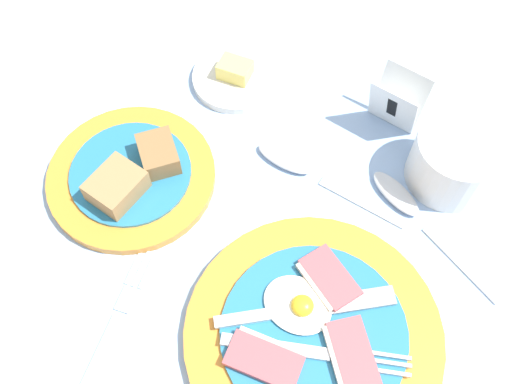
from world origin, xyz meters
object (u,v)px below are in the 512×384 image
at_px(butter_dish, 235,76).
at_px(teaspoon_near_cup, 412,211).
at_px(bread_plate, 132,175).
at_px(number_card, 398,103).
at_px(sugar_cup, 455,159).
at_px(breakfast_plate, 313,333).
at_px(fork_on_cloth, 111,332).
at_px(teaspoon_by_saucer, 304,169).

height_order(butter_dish, teaspoon_near_cup, butter_dish).
xyz_separation_m(bread_plate, number_card, (0.21, 0.25, 0.03)).
relative_size(sugar_cup, butter_dish, 0.89).
bearing_deg(sugar_cup, teaspoon_near_cup, -100.21).
relative_size(breakfast_plate, fork_on_cloth, 1.43).
xyz_separation_m(sugar_cup, butter_dish, (-0.29, -0.02, -0.03)).
bearing_deg(breakfast_plate, sugar_cup, 82.77).
distance_m(breakfast_plate, teaspoon_near_cup, 0.18).
xyz_separation_m(butter_dish, teaspoon_near_cup, (0.28, -0.05, -0.00)).
distance_m(number_card, teaspoon_by_saucer, 0.14).
xyz_separation_m(bread_plate, teaspoon_by_saucer, (0.16, 0.12, -0.01)).
relative_size(butter_dish, teaspoon_by_saucer, 0.57).
distance_m(bread_plate, butter_dish, 0.19).
bearing_deg(teaspoon_near_cup, sugar_cup, -80.73).
distance_m(sugar_cup, teaspoon_by_saucer, 0.17).
bearing_deg(bread_plate, teaspoon_by_saucer, 37.59).
bearing_deg(bread_plate, fork_on_cloth, -57.28).
bearing_deg(sugar_cup, bread_plate, -145.10).
bearing_deg(teaspoon_near_cup, butter_dish, 9.77).
distance_m(number_card, fork_on_cloth, 0.41).
bearing_deg(teaspoon_near_cup, number_card, -33.24).
relative_size(bread_plate, teaspoon_by_saucer, 1.01).
bearing_deg(teaspoon_by_saucer, butter_dish, -26.31).
xyz_separation_m(sugar_cup, number_card, (-0.09, 0.04, 0.00)).
bearing_deg(fork_on_cloth, number_card, -31.19).
bearing_deg(bread_plate, breakfast_plate, -8.47).
xyz_separation_m(teaspoon_near_cup, fork_on_cloth, (-0.19, -0.29, -0.00)).
xyz_separation_m(breakfast_plate, butter_dish, (-0.26, 0.23, -0.00)).
relative_size(number_card, fork_on_cloth, 0.40).
xyz_separation_m(butter_dish, fork_on_cloth, (0.09, -0.34, -0.01)).
distance_m(breakfast_plate, bread_plate, 0.27).
bearing_deg(sugar_cup, teaspoon_by_saucer, -148.32).
bearing_deg(sugar_cup, breakfast_plate, -97.23).
xyz_separation_m(sugar_cup, teaspoon_by_saucer, (-0.14, -0.09, -0.03)).
distance_m(bread_plate, number_card, 0.32).
bearing_deg(teaspoon_by_saucer, fork_on_cloth, 76.23).
xyz_separation_m(breakfast_plate, number_card, (-0.06, 0.29, 0.03)).
distance_m(sugar_cup, teaspoon_near_cup, 0.07).
height_order(bread_plate, fork_on_cloth, bread_plate).
bearing_deg(fork_on_cloth, teaspoon_near_cup, -48.16).
height_order(bread_plate, sugar_cup, sugar_cup).
relative_size(teaspoon_near_cup, fork_on_cloth, 1.03).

